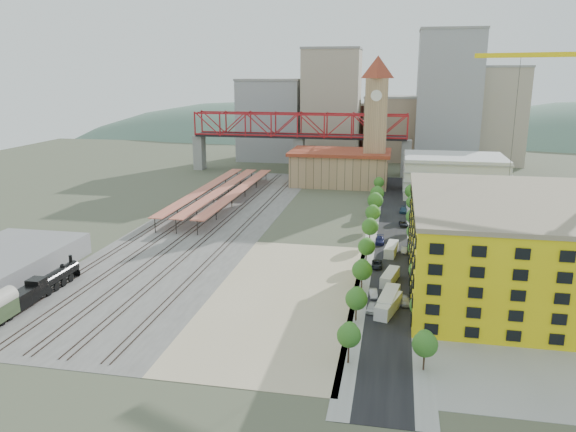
% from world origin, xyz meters
% --- Properties ---
extents(ground, '(400.00, 400.00, 0.00)m').
position_xyz_m(ground, '(0.00, 0.00, 0.00)').
color(ground, '#474C38').
rests_on(ground, ground).
extents(ballast_strip, '(36.00, 165.00, 0.06)m').
position_xyz_m(ballast_strip, '(-36.00, 17.50, 0.03)').
color(ballast_strip, '#605E59').
rests_on(ballast_strip, ground).
extents(dirt_lot, '(28.00, 67.00, 0.06)m').
position_xyz_m(dirt_lot, '(-4.00, -31.50, 0.03)').
color(dirt_lot, tan).
rests_on(dirt_lot, ground).
extents(street_asphalt, '(12.00, 170.00, 0.06)m').
position_xyz_m(street_asphalt, '(16.00, 15.00, 0.03)').
color(street_asphalt, black).
rests_on(street_asphalt, ground).
extents(sidewalk_west, '(3.00, 170.00, 0.04)m').
position_xyz_m(sidewalk_west, '(10.50, 15.00, 0.02)').
color(sidewalk_west, gray).
rests_on(sidewalk_west, ground).
extents(sidewalk_east, '(3.00, 170.00, 0.04)m').
position_xyz_m(sidewalk_east, '(21.50, 15.00, 0.02)').
color(sidewalk_east, gray).
rests_on(sidewalk_east, ground).
extents(construction_pad, '(50.00, 90.00, 0.06)m').
position_xyz_m(construction_pad, '(45.00, -20.00, 0.03)').
color(construction_pad, gray).
rests_on(construction_pad, ground).
extents(rail_tracks, '(26.56, 160.00, 0.18)m').
position_xyz_m(rail_tracks, '(-37.80, 17.50, 0.15)').
color(rail_tracks, '#382B23').
rests_on(rail_tracks, ground).
extents(platform_canopies, '(16.00, 80.00, 4.12)m').
position_xyz_m(platform_canopies, '(-41.00, 45.00, 3.99)').
color(platform_canopies, '#D87953').
rests_on(platform_canopies, ground).
extents(station_hall, '(38.00, 24.00, 13.10)m').
position_xyz_m(station_hall, '(-5.00, 82.00, 6.67)').
color(station_hall, tan).
rests_on(station_hall, ground).
extents(clock_tower, '(12.00, 12.00, 52.00)m').
position_xyz_m(clock_tower, '(8.00, 79.99, 28.70)').
color(clock_tower, tan).
rests_on(clock_tower, ground).
extents(parking_garage, '(34.00, 26.00, 14.00)m').
position_xyz_m(parking_garage, '(36.00, 70.00, 7.00)').
color(parking_garage, silver).
rests_on(parking_garage, ground).
extents(truss_bridge, '(94.00, 9.60, 25.60)m').
position_xyz_m(truss_bridge, '(-25.00, 105.00, 18.86)').
color(truss_bridge, gray).
rests_on(truss_bridge, ground).
extents(construction_building, '(44.60, 50.60, 18.80)m').
position_xyz_m(construction_building, '(42.00, -20.00, 9.41)').
color(construction_building, '#FFF615').
rests_on(construction_building, ground).
extents(warehouse, '(22.00, 32.00, 5.00)m').
position_xyz_m(warehouse, '(-66.00, -30.00, 2.50)').
color(warehouse, gray).
rests_on(warehouse, ground).
extents(street_trees, '(15.40, 124.40, 8.00)m').
position_xyz_m(street_trees, '(16.00, 5.00, 0.00)').
color(street_trees, '#256F21').
rests_on(street_trees, ground).
extents(skyline, '(133.00, 46.00, 60.00)m').
position_xyz_m(skyline, '(7.47, 142.31, 22.81)').
color(skyline, '#9EA0A3').
rests_on(skyline, ground).
extents(distant_hills, '(647.00, 264.00, 227.00)m').
position_xyz_m(distant_hills, '(45.28, 260.00, -79.54)').
color(distant_hills, '#4C6B59').
rests_on(distant_hills, ground).
extents(locomotive, '(2.86, 22.04, 5.51)m').
position_xyz_m(locomotive, '(-50.00, -38.92, 2.06)').
color(locomotive, black).
rests_on(locomotive, ground).
extents(site_trailer_a, '(4.96, 9.80, 2.59)m').
position_xyz_m(site_trailer_a, '(16.00, -35.31, 1.30)').
color(site_trailer_a, silver).
rests_on(site_trailer_a, ground).
extents(site_trailer_b, '(4.20, 10.47, 2.79)m').
position_xyz_m(site_trailer_b, '(16.00, -32.72, 1.39)').
color(site_trailer_b, silver).
rests_on(site_trailer_b, ground).
extents(site_trailer_c, '(4.03, 8.95, 2.37)m').
position_xyz_m(site_trailer_c, '(16.00, -20.27, 1.19)').
color(site_trailer_c, silver).
rests_on(site_trailer_c, ground).
extents(site_trailer_d, '(3.42, 9.14, 2.44)m').
position_xyz_m(site_trailer_d, '(16.00, -1.22, 1.22)').
color(site_trailer_d, silver).
rests_on(site_trailer_d, ground).
extents(car_0, '(2.05, 4.25, 1.40)m').
position_xyz_m(car_0, '(13.00, -35.54, 0.70)').
color(car_0, silver).
rests_on(car_0, ground).
extents(car_1, '(1.97, 4.31, 1.37)m').
position_xyz_m(car_1, '(13.00, -28.48, 0.69)').
color(car_1, '#ACABB1').
rests_on(car_1, ground).
extents(car_2, '(2.44, 5.10, 1.40)m').
position_xyz_m(car_2, '(13.00, -11.50, 0.70)').
color(car_2, black).
rests_on(car_2, ground).
extents(car_3, '(2.37, 5.59, 1.61)m').
position_xyz_m(car_3, '(13.00, 6.99, 0.80)').
color(car_3, navy).
rests_on(car_3, ground).
extents(car_4, '(2.18, 4.51, 1.48)m').
position_xyz_m(car_4, '(19.00, -31.11, 0.74)').
color(car_4, silver).
rests_on(car_4, ground).
extents(car_5, '(1.57, 4.03, 1.31)m').
position_xyz_m(car_5, '(19.00, 0.34, 0.65)').
color(car_5, '#9E9EA3').
rests_on(car_5, ground).
extents(car_6, '(2.78, 4.96, 1.31)m').
position_xyz_m(car_6, '(19.00, 24.81, 0.66)').
color(car_6, black).
rests_on(car_6, ground).
extents(car_7, '(2.48, 5.53, 1.57)m').
position_xyz_m(car_7, '(19.00, 40.93, 0.79)').
color(car_7, navy).
rests_on(car_7, ground).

